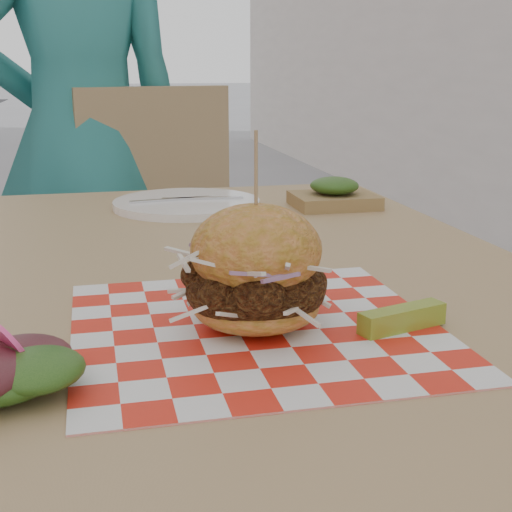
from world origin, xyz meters
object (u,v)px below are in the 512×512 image
at_px(patio_chair, 153,243).
at_px(sandwich, 256,275).
at_px(diner, 82,141).
at_px(patio_table, 228,320).

relative_size(patio_chair, sandwich, 4.89).
height_order(diner, patio_chair, diner).
height_order(patio_table, patio_chair, patio_chair).
bearing_deg(sandwich, patio_chair, 90.24).
bearing_deg(patio_table, sandwich, -94.04).
height_order(patio_chair, sandwich, patio_chair).
xyz_separation_m(patio_table, sandwich, (-0.02, -0.24, 0.13)).
relative_size(diner, patio_chair, 1.70).
bearing_deg(patio_table, patio_chair, 91.34).
bearing_deg(sandwich, diner, 97.42).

